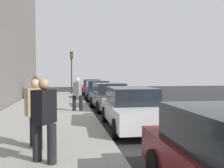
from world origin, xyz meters
The scene contains 14 objects.
ground_plane centered at (0.00, 0.00, 0.00)m, with size 56.00×56.00×0.00m, color #28282B.
sidewalk centered at (0.00, -3.30, 0.07)m, with size 28.00×4.60×0.15m, color gray.
lane_stripe_centre centered at (0.00, 3.20, 0.00)m, with size 28.00×0.14×0.01m, color gold.
parked_car_red centered at (-12.38, 0.20, 0.76)m, with size 4.57×2.01×1.51m.
parked_car_navy centered at (-6.43, 0.12, 0.76)m, with size 4.21×1.91×1.51m.
parked_car_charcoal centered at (-0.96, 0.13, 0.76)m, with size 4.19×2.01×1.51m.
parked_car_white centered at (4.07, 0.13, 0.76)m, with size 4.74×2.02×1.51m.
pedestrian_black_coat centered at (7.73, -2.74, 1.09)m, with size 0.56×0.52×1.77m.
pedestrian_olive_coat centered at (-6.58, -4.60, 1.13)m, with size 0.60×0.53×1.84m.
pedestrian_burgundy_coat centered at (-7.64, -4.56, 1.03)m, with size 0.45×0.55×1.66m.
pedestrian_grey_coat centered at (0.29, -1.73, 1.05)m, with size 0.54×0.52×1.69m.
pedestrian_tan_coat centered at (6.58, -3.04, 1.08)m, with size 0.54×0.55×1.74m.
traffic_light_pole centered at (-11.43, -1.80, 2.93)m, with size 0.35×0.26×4.09m.
rolling_suitcase centered at (-6.16, -4.49, 0.40)m, with size 0.34×0.22×0.85m.
Camera 1 is at (13.11, -2.26, 2.00)m, focal length 40.11 mm.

